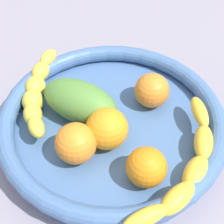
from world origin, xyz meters
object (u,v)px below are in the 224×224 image
orange_front (152,90)px  mango_green (80,102)px  banana_draped_right (37,92)px  orange_mid_right (146,167)px  orange_rear (76,143)px  orange_mid_left (107,129)px  banana_draped_left (189,167)px  fruit_bowl (112,123)px

orange_front → mango_green: (12.04, -0.23, 0.32)cm
banana_draped_right → orange_mid_right: 22.78cm
orange_front → orange_rear: 16.14cm
orange_mid_left → orange_rear: (4.96, 1.37, -0.15)cm
orange_mid_right → orange_front: bearing=-112.2°
orange_mid_left → mango_green: bearing=-66.9°
banana_draped_right → orange_mid_left: 14.49cm
orange_front → orange_mid_left: bearing=34.0°
banana_draped_left → mango_green: size_ratio=1.47×
fruit_bowl → orange_rear: bearing=34.8°
banana_draped_right → orange_front: orange_front is taller
banana_draped_right → orange_mid_left: bearing=129.3°
banana_draped_right → mango_green: (-6.39, 4.72, 0.76)cm
orange_mid_right → orange_rear: (8.54, -6.30, 0.20)cm
fruit_bowl → orange_mid_left: bearing=63.0°
orange_front → orange_mid_left: (9.27, 6.25, 0.30)cm
orange_mid_right → mango_green: bearing=-65.8°
fruit_bowl → banana_draped_left: bearing=122.4°
banana_draped_right → orange_front: 19.09cm
fruit_bowl → orange_rear: size_ratio=5.95×
orange_mid_left → orange_mid_right: bearing=115.0°
fruit_bowl → mango_green: (4.40, -3.27, 2.91)cm
fruit_bowl → orange_mid_left: orange_mid_left is taller
orange_mid_left → mango_green: (2.77, -6.48, 0.02)cm
fruit_bowl → orange_front: orange_front is taller
banana_draped_left → orange_mid_left: orange_mid_left is taller
orange_rear → mango_green: size_ratio=0.47×
banana_draped_left → mango_green: mango_green is taller
orange_mid_left → orange_rear: size_ratio=1.05×
banana_draped_left → orange_mid_right: (5.75, -1.24, 0.43)cm
fruit_bowl → banana_draped_right: size_ratio=1.75×
banana_draped_right → orange_mid_right: orange_mid_right is taller
banana_draped_left → banana_draped_right: 27.33cm
mango_green → orange_mid_right: bearing=114.2°
banana_draped_right → banana_draped_left: bearing=132.6°
fruit_bowl → orange_front: (-7.63, -3.04, 2.59)cm
orange_front → orange_rear: size_ratio=0.95×
orange_rear → banana_draped_left: bearing=152.2°
fruit_bowl → orange_mid_left: 4.62cm
banana_draped_left → orange_rear: size_ratio=3.13×
banana_draped_right → mango_green: 7.98cm
mango_green → fruit_bowl: bearing=143.4°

